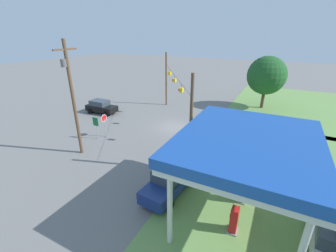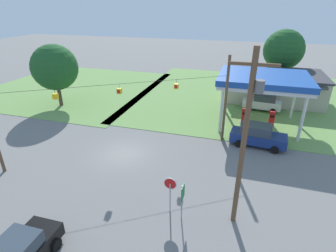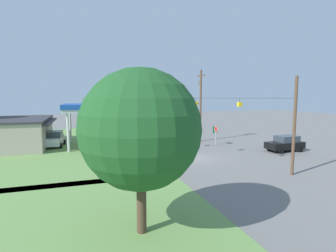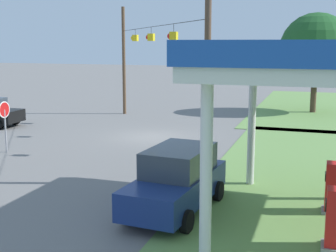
# 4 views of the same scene
# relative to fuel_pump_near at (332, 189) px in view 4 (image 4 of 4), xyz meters

# --- Properties ---
(ground_plane) EXTENTS (160.00, 160.00, 0.00)m
(ground_plane) POSITION_rel_fuel_pump_near_xyz_m (-9.49, -9.47, -0.78)
(ground_plane) COLOR slate
(fuel_pump_near) EXTENTS (0.71, 0.56, 1.63)m
(fuel_pump_near) POSITION_rel_fuel_pump_near_xyz_m (0.00, 0.00, 0.00)
(fuel_pump_near) COLOR gray
(fuel_pump_near) RESTS_ON ground
(fuel_pump_far) EXTENTS (0.71, 0.56, 1.63)m
(fuel_pump_far) POSITION_rel_fuel_pump_near_xyz_m (2.75, 0.00, 0.00)
(fuel_pump_far) COLOR gray
(fuel_pump_far) RESTS_ON ground
(car_at_pumps_front) EXTENTS (4.93, 2.43, 2.01)m
(car_at_pumps_front) POSITION_rel_fuel_pump_near_xyz_m (1.28, -4.67, 0.24)
(car_at_pumps_front) COLOR navy
(car_at_pumps_front) RESTS_ON ground
(stop_sign_roadside) EXTENTS (0.80, 0.08, 2.50)m
(stop_sign_roadside) POSITION_rel_fuel_pump_near_xyz_m (-3.81, -14.95, 1.04)
(stop_sign_roadside) COLOR #99999E
(stop_sign_roadside) RESTS_ON ground
(signal_span_gantry) EXTENTS (15.62, 10.24, 7.85)m
(signal_span_gantry) POSITION_rel_fuel_pump_near_xyz_m (-9.49, -9.48, 3.45)
(signal_span_gantry) COLOR brown
(signal_span_gantry) RESTS_ON ground
(tree_west_verge) EXTENTS (5.40, 5.40, 7.50)m
(tree_west_verge) POSITION_rel_fuel_pump_near_xyz_m (-22.20, -1.02, 4.01)
(tree_west_verge) COLOR #4C3828
(tree_west_verge) RESTS_ON ground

